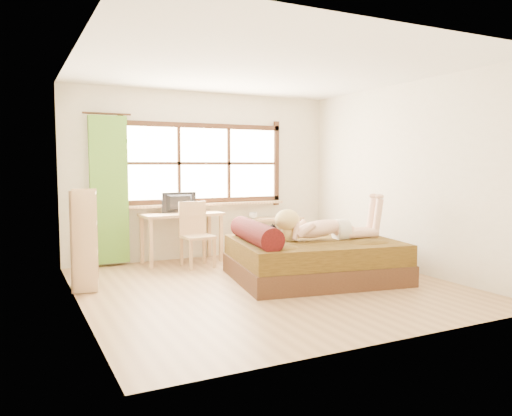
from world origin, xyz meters
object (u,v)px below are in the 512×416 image
woman (326,216)px  kitten (263,233)px  bed (310,258)px  chair (195,230)px  bookshelf (85,239)px  pipe_shelf (269,227)px  desk (182,220)px

woman → kitten: (-0.87, 0.15, -0.19)m
bed → chair: (-1.09, 1.50, 0.26)m
chair → bookshelf: (-1.69, -0.71, 0.08)m
pipe_shelf → kitten: bearing=-116.2°
woman → kitten: 0.90m
desk → pipe_shelf: (1.62, 0.12, -0.22)m
kitten → bookshelf: (-2.11, 0.69, -0.04)m
kitten → desk: bearing=115.8°
bed → kitten: (-0.67, 0.09, 0.37)m
kitten → pipe_shelf: size_ratio=0.25×
bed → kitten: bed is taller
desk → bookshelf: bearing=-148.9°
woman → desk: 2.37m
desk → pipe_shelf: desk is taller
bookshelf → kitten: bearing=-8.2°
bed → chair: size_ratio=2.43×
woman → pipe_shelf: size_ratio=1.19×
kitten → chair: 1.47m
desk → chair: chair is taller
bed → kitten: 0.77m
kitten → chair: (-0.42, 1.41, -0.11)m
bed → pipe_shelf: bearing=87.2°
chair → pipe_shelf: 1.60m
bed → bookshelf: bookshelf is taller
pipe_shelf → bookshelf: bearing=-155.6°
pipe_shelf → bed: bearing=-98.3°
woman → kitten: size_ratio=4.67×
desk → chair: size_ratio=1.31×
kitten → bookshelf: bearing=171.3°
woman → pipe_shelf: woman is taller
woman → bookshelf: size_ratio=1.21×
desk → chair: bearing=-78.2°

